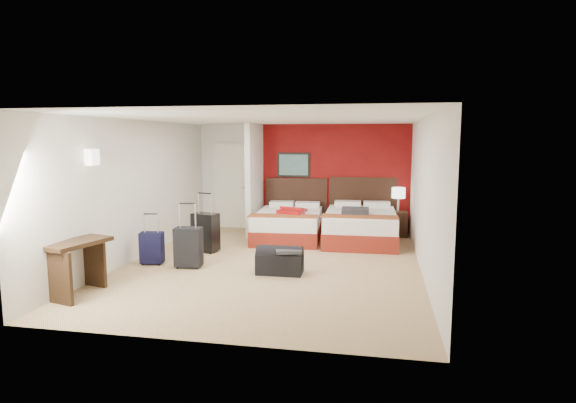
% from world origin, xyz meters
% --- Properties ---
extents(ground, '(6.50, 6.50, 0.00)m').
position_xyz_m(ground, '(0.00, 0.00, 0.00)').
color(ground, '#D2B381').
rests_on(ground, ground).
extents(room_walls, '(5.02, 6.52, 2.50)m').
position_xyz_m(room_walls, '(-1.40, 1.42, 1.26)').
color(room_walls, silver).
rests_on(room_walls, ground).
extents(red_accent_panel, '(3.50, 0.04, 2.50)m').
position_xyz_m(red_accent_panel, '(0.75, 3.23, 1.25)').
color(red_accent_panel, maroon).
rests_on(red_accent_panel, ground).
extents(partition_wall, '(0.12, 1.20, 2.50)m').
position_xyz_m(partition_wall, '(-1.00, 2.61, 1.25)').
color(partition_wall, silver).
rests_on(partition_wall, ground).
extents(entry_door, '(0.82, 0.06, 2.05)m').
position_xyz_m(entry_door, '(-1.75, 3.20, 1.02)').
color(entry_door, silver).
rests_on(entry_door, ground).
extents(bed_left, '(1.50, 2.05, 0.59)m').
position_xyz_m(bed_left, '(-0.12, 2.12, 0.30)').
color(bed_left, white).
rests_on(bed_left, ground).
extents(bed_right, '(1.53, 2.14, 0.63)m').
position_xyz_m(bed_right, '(1.43, 2.12, 0.32)').
color(bed_right, silver).
rests_on(bed_right, ground).
extents(red_suitcase_open, '(0.68, 0.81, 0.09)m').
position_xyz_m(red_suitcase_open, '(-0.02, 2.02, 0.64)').
color(red_suitcase_open, '#AE0E11').
rests_on(red_suitcase_open, bed_left).
extents(jacket_bundle, '(0.56, 0.45, 0.13)m').
position_xyz_m(jacket_bundle, '(1.33, 1.82, 0.70)').
color(jacket_bundle, '#323237').
rests_on(jacket_bundle, bed_right).
extents(nightstand, '(0.42, 0.42, 0.56)m').
position_xyz_m(nightstand, '(2.22, 2.86, 0.28)').
color(nightstand, '#331C11').
rests_on(nightstand, ground).
extents(table_lamp, '(0.37, 0.37, 0.53)m').
position_xyz_m(table_lamp, '(2.22, 2.86, 0.83)').
color(table_lamp, white).
rests_on(table_lamp, nightstand).
extents(suitcase_black, '(0.54, 0.41, 0.72)m').
position_xyz_m(suitcase_black, '(-1.47, 0.67, 0.36)').
color(suitcase_black, black).
rests_on(suitcase_black, ground).
extents(suitcase_charcoal, '(0.47, 0.31, 0.66)m').
position_xyz_m(suitcase_charcoal, '(-1.35, -0.46, 0.33)').
color(suitcase_charcoal, black).
rests_on(suitcase_charcoal, ground).
extents(suitcase_navy, '(0.42, 0.29, 0.53)m').
position_xyz_m(suitcase_navy, '(-2.06, -0.38, 0.27)').
color(suitcase_navy, black).
rests_on(suitcase_navy, ground).
extents(duffel_bag, '(0.75, 0.41, 0.37)m').
position_xyz_m(duffel_bag, '(0.24, -0.53, 0.19)').
color(duffel_bag, black).
rests_on(duffel_bag, ground).
extents(jacket_draped, '(0.48, 0.44, 0.05)m').
position_xyz_m(jacket_draped, '(0.39, -0.58, 0.40)').
color(jacket_draped, '#38393D').
rests_on(jacket_draped, duffel_bag).
extents(desk, '(0.67, 1.01, 0.77)m').
position_xyz_m(desk, '(-2.31, -2.08, 0.38)').
color(desk, '#321E10').
rests_on(desk, ground).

